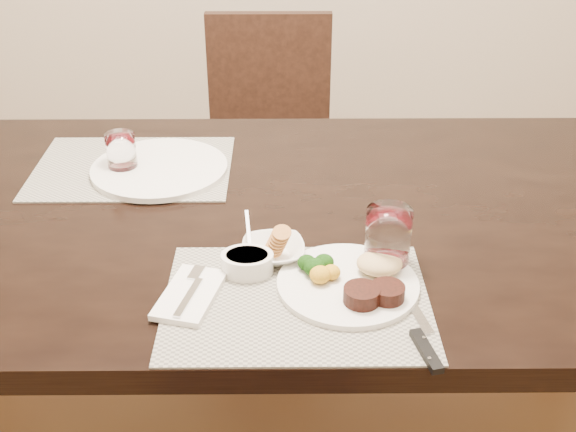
{
  "coord_description": "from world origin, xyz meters",
  "views": [
    {
      "loc": [
        0.05,
        -1.34,
        1.51
      ],
      "look_at": [
        0.06,
        -0.15,
        0.82
      ],
      "focal_mm": 45.0,
      "sensor_mm": 36.0,
      "label": 1
    }
  ],
  "objects_px": {
    "steak_knife": "(423,340)",
    "wine_glass_near": "(388,241)",
    "cracker_bowl": "(273,250)",
    "dinner_plate": "(355,281)",
    "far_plate": "(160,169)",
    "chair_far": "(269,137)"
  },
  "relations": [
    {
      "from": "steak_knife",
      "to": "wine_glass_near",
      "type": "bearing_deg",
      "value": 85.9
    },
    {
      "from": "wine_glass_near",
      "to": "cracker_bowl",
      "type": "bearing_deg",
      "value": 173.2
    },
    {
      "from": "steak_knife",
      "to": "wine_glass_near",
      "type": "relative_size",
      "value": 1.99
    },
    {
      "from": "dinner_plate",
      "to": "cracker_bowl",
      "type": "bearing_deg",
      "value": 163.96
    },
    {
      "from": "cracker_bowl",
      "to": "steak_knife",
      "type": "bearing_deg",
      "value": -45.82
    },
    {
      "from": "dinner_plate",
      "to": "far_plate",
      "type": "xyz_separation_m",
      "value": [
        -0.41,
        0.47,
        -0.01
      ]
    },
    {
      "from": "steak_knife",
      "to": "cracker_bowl",
      "type": "height_order",
      "value": "cracker_bowl"
    },
    {
      "from": "dinner_plate",
      "to": "cracker_bowl",
      "type": "distance_m",
      "value": 0.18
    },
    {
      "from": "chair_far",
      "to": "cracker_bowl",
      "type": "bearing_deg",
      "value": -88.61
    },
    {
      "from": "dinner_plate",
      "to": "steak_knife",
      "type": "relative_size",
      "value": 1.1
    },
    {
      "from": "wine_glass_near",
      "to": "dinner_plate",
      "type": "bearing_deg",
      "value": -131.59
    },
    {
      "from": "cracker_bowl",
      "to": "wine_glass_near",
      "type": "xyz_separation_m",
      "value": [
        0.21,
        -0.03,
        0.04
      ]
    },
    {
      "from": "chair_far",
      "to": "cracker_bowl",
      "type": "relative_size",
      "value": 7.01
    },
    {
      "from": "cracker_bowl",
      "to": "wine_glass_near",
      "type": "height_order",
      "value": "wine_glass_near"
    },
    {
      "from": "far_plate",
      "to": "steak_knife",
      "type": "bearing_deg",
      "value": -50.32
    },
    {
      "from": "chair_far",
      "to": "wine_glass_near",
      "type": "bearing_deg",
      "value": -78.34
    },
    {
      "from": "dinner_plate",
      "to": "chair_far",
      "type": "bearing_deg",
      "value": 116.01
    },
    {
      "from": "chair_far",
      "to": "cracker_bowl",
      "type": "xyz_separation_m",
      "value": [
        0.03,
        -1.13,
        0.27
      ]
    },
    {
      "from": "cracker_bowl",
      "to": "far_plate",
      "type": "distance_m",
      "value": 0.46
    },
    {
      "from": "cracker_bowl",
      "to": "far_plate",
      "type": "xyz_separation_m",
      "value": [
        -0.27,
        0.37,
        -0.01
      ]
    },
    {
      "from": "steak_knife",
      "to": "dinner_plate",
      "type": "bearing_deg",
      "value": 110.47
    },
    {
      "from": "chair_far",
      "to": "far_plate",
      "type": "bearing_deg",
      "value": -107.68
    }
  ]
}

